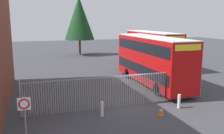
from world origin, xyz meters
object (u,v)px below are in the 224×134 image
Objects in this scene: bollard_near_left at (102,109)px; bollard_center_front at (179,101)px; traffic_cone_by_gate at (161,111)px; double_decker_bus_behind_fence_left at (152,48)px; double_decker_bus_near_gate at (152,59)px; speed_limit_sign_post at (24,109)px.

bollard_near_left is 1.00× the size of bollard_center_front.
traffic_cone_by_gate is at bearing -16.81° from bollard_near_left.
bollard_near_left reaches higher than traffic_cone_by_gate.
double_decker_bus_behind_fence_left is 18.32× the size of traffic_cone_by_gate.
double_decker_bus_near_gate is at bearing 67.51° from traffic_cone_by_gate.
speed_limit_sign_post is (-9.77, -2.07, 1.30)m from bollard_center_front.
traffic_cone_by_gate is at bearing -112.49° from double_decker_bus_near_gate.
bollard_near_left is (-10.71, -14.17, -1.95)m from double_decker_bus_behind_fence_left.
bollard_near_left is 5.16m from speed_limit_sign_post.
double_decker_bus_near_gate reaches higher than bollard_near_left.
double_decker_bus_behind_fence_left is at bearing 47.47° from speed_limit_sign_post.
double_decker_bus_near_gate reaches higher than traffic_cone_by_gate.
double_decker_bus_near_gate is 11.38× the size of bollard_near_left.
speed_limit_sign_post reaches higher than bollard_center_front.
traffic_cone_by_gate is (3.53, -1.07, -0.19)m from bollard_near_left.
double_decker_bus_behind_fence_left is 11.38× the size of bollard_center_front.
bollard_center_front is at bearing -100.03° from double_decker_bus_near_gate.
traffic_cone_by_gate is (-7.18, -15.24, -2.13)m from double_decker_bus_behind_fence_left.
double_decker_bus_near_gate is 6.65m from bollard_center_front.
double_decker_bus_behind_fence_left reaches higher than bollard_near_left.
speed_limit_sign_post is (-15.12, -16.49, -0.65)m from double_decker_bus_behind_fence_left.
double_decker_bus_behind_fence_left is 4.50× the size of speed_limit_sign_post.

